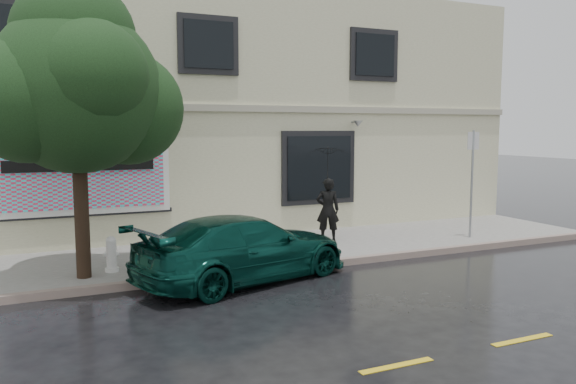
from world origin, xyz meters
name	(u,v)px	position (x,y,z in m)	size (l,w,h in m)	color
ground	(287,294)	(0.00, 0.00, 0.00)	(90.00, 90.00, 0.00)	black
sidewalk	(232,254)	(0.00, 3.25, 0.07)	(20.00, 3.50, 0.15)	gray
curb	(258,271)	(0.00, 1.50, 0.07)	(20.00, 0.18, 0.16)	slate
road_marking	(397,366)	(0.00, -3.50, 0.01)	(19.00, 0.12, 0.01)	gold
building	(174,115)	(0.00, 9.00, 3.50)	(20.00, 8.12, 7.00)	beige
billboard	(81,171)	(-3.20, 4.92, 2.05)	(4.30, 0.16, 2.20)	white
car	(244,248)	(-0.42, 1.20, 0.67)	(2.03, 4.60, 1.34)	#08332B
pedestrian	(328,210)	(2.68, 3.41, 0.97)	(0.60, 0.39, 1.65)	black
umbrella	(328,163)	(2.68, 3.41, 2.19)	(1.06, 1.06, 0.79)	black
street_tree	(76,91)	(-3.40, 2.20, 3.78)	(3.17, 3.17, 5.23)	black
fire_hydrant	(111,254)	(-2.84, 2.45, 0.51)	(0.30, 0.28, 0.74)	silver
sign_pole	(472,174)	(6.41, 2.27, 1.85)	(0.35, 0.06, 2.87)	gray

